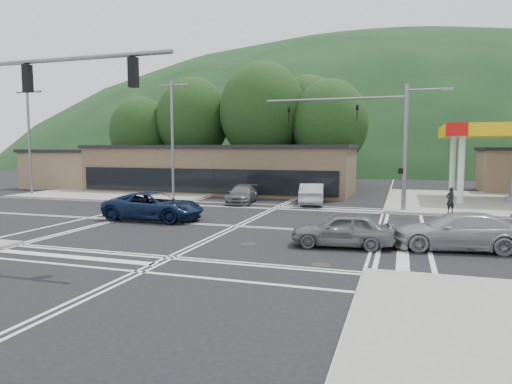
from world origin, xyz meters
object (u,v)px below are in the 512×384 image
(car_silver_east, at_px, (457,231))
(car_northbound, at_px, (242,194))
(car_grey_center, at_px, (342,230))
(car_queue_a, at_px, (312,194))
(pedestrian, at_px, (450,200))
(car_queue_b, at_px, (336,187))
(car_blue_west, at_px, (154,206))

(car_silver_east, xyz_separation_m, car_northbound, (-13.31, 11.78, -0.09))
(car_grey_center, bearing_deg, car_silver_east, 94.70)
(car_silver_east, distance_m, car_northbound, 17.77)
(car_silver_east, xyz_separation_m, car_queue_a, (-8.28, 12.52, 0.03))
(pedestrian, bearing_deg, car_queue_a, -50.86)
(car_silver_east, height_order, car_queue_b, car_silver_east)
(car_queue_b, bearing_deg, car_queue_a, 86.67)
(car_grey_center, distance_m, car_queue_a, 13.94)
(car_queue_a, xyz_separation_m, car_northbound, (-5.03, -0.74, -0.12))
(car_blue_west, xyz_separation_m, car_queue_a, (7.14, 9.61, -0.02))
(car_grey_center, height_order, car_queue_a, car_queue_a)
(car_queue_b, distance_m, pedestrian, 12.99)
(car_blue_west, relative_size, pedestrian, 3.61)
(car_northbound, height_order, pedestrian, pedestrian)
(car_queue_a, distance_m, car_queue_b, 7.44)
(car_queue_b, xyz_separation_m, pedestrian, (8.26, -10.02, 0.23))
(car_queue_b, height_order, car_northbound, car_queue_b)
(car_queue_b, bearing_deg, car_blue_west, 67.09)
(car_blue_west, bearing_deg, car_grey_center, -109.60)
(car_northbound, bearing_deg, car_silver_east, -49.74)
(car_queue_a, relative_size, pedestrian, 2.98)
(car_grey_center, relative_size, car_silver_east, 0.82)
(car_queue_a, distance_m, car_northbound, 5.09)
(car_silver_east, bearing_deg, car_queue_b, -166.03)
(car_silver_east, bearing_deg, car_queue_a, -153.51)
(car_grey_center, bearing_deg, car_queue_b, -177.78)
(car_queue_a, height_order, car_northbound, car_queue_a)
(car_blue_west, relative_size, car_grey_center, 1.36)
(car_queue_a, xyz_separation_m, car_queue_b, (0.65, 7.41, -0.06))
(car_blue_west, distance_m, car_silver_east, 15.69)
(car_blue_west, height_order, car_grey_center, car_blue_west)
(car_grey_center, xyz_separation_m, car_queue_a, (-3.85, 13.40, 0.06))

